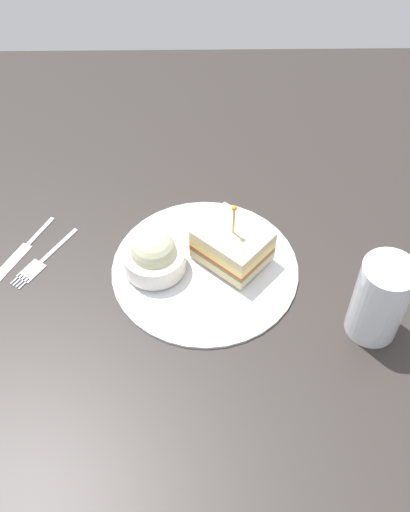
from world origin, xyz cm
name	(u,v)px	position (x,y,z in cm)	size (l,w,h in cm)	color
ground_plane	(205,274)	(0.00, 0.00, -1.00)	(109.77, 109.77, 2.00)	#2D2826
plate	(205,268)	(0.00, 0.00, 0.42)	(25.08, 25.08, 0.84)	white
sandwich_half_center	(232,245)	(-3.66, -1.49, 3.31)	(11.49, 11.36, 9.71)	beige
coleslaw_bowl	(154,257)	(6.69, 0.29, 3.09)	(8.31, 8.31, 5.99)	silver
drink_glass	(379,302)	(-20.50, 9.51, 5.36)	(6.41, 6.41, 11.58)	#B74C33
fork	(39,263)	(22.53, -1.30, 0.18)	(7.81, 10.82, 0.35)	silver
knife	(22,251)	(25.33, -3.52, 0.18)	(6.91, 11.81, 0.35)	silver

